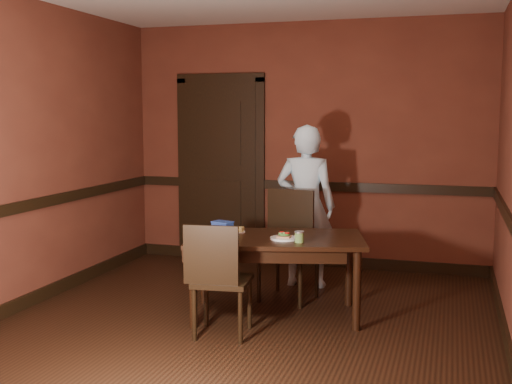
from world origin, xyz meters
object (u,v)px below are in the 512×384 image
Objects in this scene: dining_table at (275,277)px; chair_near at (222,279)px; food_tub at (222,225)px; sandwich_plate at (284,237)px; chair_far at (288,246)px; sauce_jar at (299,237)px; cheese_saucer at (237,230)px; person at (306,206)px.

chair_near is (-0.27, -0.56, 0.10)m from dining_table.
sandwich_plate is at bearing -5.79° from food_tub.
chair_far is (-0.02, 0.51, 0.16)m from dining_table.
sauce_jar is (0.26, -0.68, 0.23)m from chair_far.
chair_near is 0.71m from cheese_saucer.
dining_table is 6.28× the size of sandwich_plate.
chair_far reaches higher than sauce_jar.
chair_near is 9.77× the size of sauce_jar.
sauce_jar is at bearing -49.47° from dining_table.
person is (0.29, 1.59, 0.35)m from chair_near.
chair_far is at bearing 48.67° from food_tub.
chair_far is 0.76m from sauce_jar.
dining_table is at bearing -2.19° from food_tub.
sauce_jar is at bearing -7.76° from food_tub.
food_tub is at bearing 146.72° from dining_table.
sauce_jar is (0.22, -1.20, -0.07)m from person.
dining_table is 1.64× the size of chair_near.
chair_far is at bearing 77.44° from dining_table.
chair_far is at bearing 49.70° from cheese_saucer.
sauce_jar is at bearing -59.57° from chair_far.
sauce_jar is 0.45× the size of food_tub.
sauce_jar is at bearing -149.45° from chair_near.
cheese_saucer is (-0.61, 0.26, -0.03)m from sauce_jar.
chair_far is 1.10m from chair_near.
cheese_saucer is 0.74× the size of food_tub.
dining_table is at bearing 85.34° from person.
sauce_jar reaches higher than cheese_saucer.
person reaches higher than sauce_jar.
chair_far is 4.96× the size of food_tub.
chair_near is 0.84m from food_tub.
person is at bearing 67.10° from cheese_saucer.
chair_near reaches higher than cheese_saucer.
chair_far is at bearing 82.25° from person.
dining_table is 9.75× the size of cheese_saucer.
cheese_saucer is (-0.10, 0.65, 0.26)m from chair_near.
food_tub reaches higher than sandwich_plate.
food_tub is at bearing 150.03° from cheese_saucer.
person is 1.11m from sandwich_plate.
sauce_jar reaches higher than sandwich_plate.
person is at bearing -107.08° from chair_near.
dining_table is at bearing -122.10° from chair_near.
sauce_jar is (0.51, 0.39, 0.28)m from chair_near.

